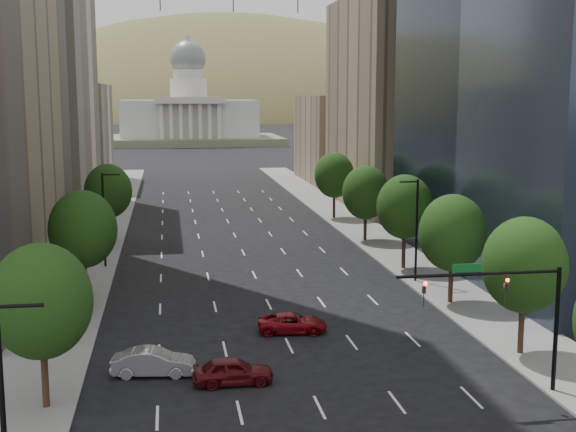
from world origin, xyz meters
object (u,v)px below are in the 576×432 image
car_maroon (233,371)px  traffic_signal (514,302)px  capitol (189,118)px  car_silver (153,362)px  car_red_far (293,323)px

car_maroon → traffic_signal: bearing=-105.7°
traffic_signal → capitol: 219.99m
capitol → car_maroon: 215.95m
capitol → traffic_signal: bearing=-87.3°
car_maroon → car_silver: size_ratio=0.95×
traffic_signal → car_maroon: (-14.69, 3.94, -4.40)m
capitol → car_silver: bearing=-92.3°
car_maroon → car_silver: car_silver is taller
capitol → car_red_far: bearing=-89.8°
car_red_far → car_maroon: bearing=157.2°
traffic_signal → car_maroon: size_ratio=2.02×
car_maroon → capitol: bearing=-1.8°
traffic_signal → capitol: size_ratio=0.15×
traffic_signal → capitol: capitol is taller
traffic_signal → car_silver: bearing=162.5°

